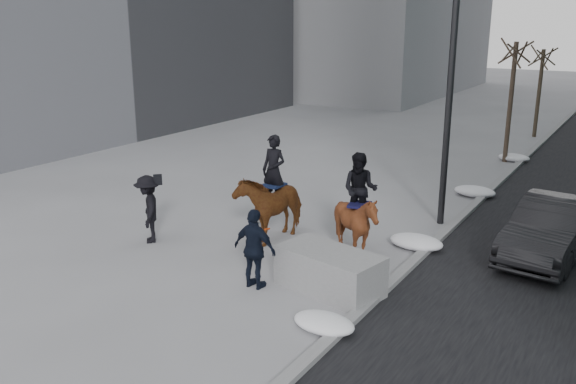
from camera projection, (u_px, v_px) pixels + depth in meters
The scene contains 12 objects.
ground at pixel (261, 266), 14.24m from camera, with size 120.00×120.00×0.00m, color gray.
curb at pixel (496, 184), 20.90m from camera, with size 0.25×90.00×0.12m, color gray.
planter at pixel (330, 271), 12.84m from camera, with size 2.23×1.11×0.89m, color gray.
car_near at pixel (551, 228), 14.65m from camera, with size 1.49×4.27×1.41m, color black.
tree_near at pixel (511, 97), 23.66m from camera, with size 1.20×1.20×5.20m, color #392E21, non-canonical shape.
tree_far at pixel (539, 89), 28.78m from camera, with size 1.20×1.20×4.59m, color #392C22, non-canonical shape.
mounted_left at pixel (271, 200), 15.84m from camera, with size 1.07×2.14×2.70m.
mounted_right at pixel (357, 218), 14.40m from camera, with size 1.64×1.77×2.57m.
feeder at pixel (255, 249), 12.88m from camera, with size 1.04×0.86×1.75m.
camera_crew at pixel (148, 209), 15.54m from camera, with size 1.26×1.27×1.75m.
lamppost at pixel (451, 41), 15.59m from camera, with size 0.25×2.55×9.09m.
snow_piles at pixel (451, 213), 17.57m from camera, with size 1.36×16.83×0.35m.
Camera 1 is at (7.45, -10.92, 5.62)m, focal length 38.00 mm.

